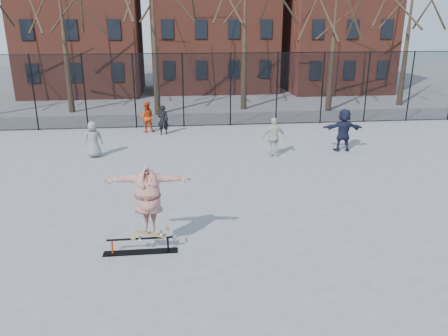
{
  "coord_description": "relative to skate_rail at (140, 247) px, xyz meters",
  "views": [
    {
      "loc": [
        -1.8,
        -10.86,
        5.57
      ],
      "look_at": [
        -0.43,
        1.5,
        1.38
      ],
      "focal_mm": 35.0,
      "sensor_mm": 36.0,
      "label": 1
    }
  ],
  "objects": [
    {
      "name": "bystander_navy",
      "position": [
        8.42,
        8.31,
        0.8
      ],
      "size": [
        1.83,
        0.73,
        1.92
      ],
      "primitive_type": "imported",
      "rotation": [
        0.0,
        0.0,
        3.05
      ],
      "color": "#1A1D34",
      "rests_on": "ground"
    },
    {
      "name": "skater",
      "position": [
        0.27,
        0.0,
        1.2
      ],
      "size": [
        2.12,
        0.67,
        1.7
      ],
      "primitive_type": "imported",
      "rotation": [
        0.0,
        0.0,
        -0.05
      ],
      "color": "#5E337F",
      "rests_on": "skateboard"
    },
    {
      "name": "fence",
      "position": [
        2.81,
        13.87,
        1.89
      ],
      "size": [
        34.03,
        0.07,
        4.0
      ],
      "color": "black",
      "rests_on": "ground"
    },
    {
      "name": "bystander_grey",
      "position": [
        -2.54,
        8.55,
        0.62
      ],
      "size": [
        0.86,
        0.66,
        1.56
      ],
      "primitive_type": "imported",
      "rotation": [
        0.0,
        0.0,
        3.38
      ],
      "color": "slate",
      "rests_on": "ground"
    },
    {
      "name": "skateboard",
      "position": [
        0.27,
        0.0,
        0.3
      ],
      "size": [
        0.85,
        0.2,
        0.1
      ],
      "primitive_type": null,
      "color": "#A57D42",
      "rests_on": "skate_rail"
    },
    {
      "name": "rowhouses",
      "position": [
        3.55,
        26.87,
        5.9
      ],
      "size": [
        29.0,
        7.0,
        13.0
      ],
      "color": "brown",
      "rests_on": "ground"
    },
    {
      "name": "ground",
      "position": [
        2.83,
        0.87,
        -0.16
      ],
      "size": [
        100.0,
        100.0,
        0.0
      ],
      "primitive_type": "plane",
      "color": "slate"
    },
    {
      "name": "bystander_black",
      "position": [
        0.33,
        12.21,
        0.6
      ],
      "size": [
        0.59,
        0.41,
        1.53
      ],
      "primitive_type": "imported",
      "rotation": [
        0.0,
        0.0,
        3.23
      ],
      "color": "black",
      "rests_on": "ground"
    },
    {
      "name": "bystander_red",
      "position": [
        -0.53,
        12.87,
        0.64
      ],
      "size": [
        0.78,
        0.61,
        1.6
      ],
      "primitive_type": "imported",
      "rotation": [
        0.0,
        0.0,
        3.14
      ],
      "color": "#BC3610",
      "rests_on": "ground"
    },
    {
      "name": "bystander_white",
      "position": [
        5.14,
        7.75,
        0.7
      ],
      "size": [
        1.02,
        0.45,
        1.71
      ],
      "primitive_type": "imported",
      "rotation": [
        0.0,
        0.0,
        3.17
      ],
      "color": "beige",
      "rests_on": "ground"
    },
    {
      "name": "skate_rail",
      "position": [
        0.0,
        0.0,
        0.0
      ],
      "size": [
        1.87,
        0.29,
        0.41
      ],
      "color": "black",
      "rests_on": "ground"
    }
  ]
}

